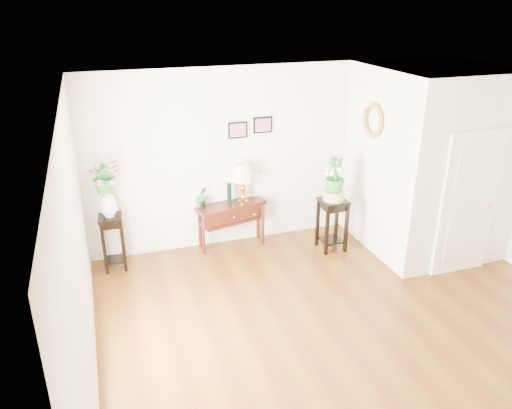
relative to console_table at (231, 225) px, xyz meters
name	(u,v)px	position (x,y,z in m)	size (l,w,h in m)	color
floor	(355,328)	(0.82, -2.57, -0.36)	(6.00, 5.50, 0.02)	#5A350D
ceiling	(377,97)	(0.82, -2.57, 2.44)	(6.00, 5.50, 0.02)	white
wall_back	(277,154)	(0.82, 0.18, 1.04)	(6.00, 0.02, 2.80)	beige
wall_left	(80,267)	(-2.18, -2.57, 1.04)	(0.02, 5.50, 2.80)	beige
partition	(427,159)	(2.92, -0.79, 1.04)	(1.80, 1.95, 2.80)	beige
door	(468,204)	(2.92, -1.79, 0.69)	(0.90, 0.05, 2.10)	silver
art_print_left	(238,130)	(0.17, 0.16, 1.49)	(0.30, 0.02, 0.25)	black
art_print_right	(263,125)	(0.57, 0.16, 1.54)	(0.30, 0.02, 0.25)	black
wall_ornament	(373,120)	(1.98, -0.67, 1.69)	(0.51, 0.51, 0.07)	#AB7D31
console_table	(231,225)	(0.00, 0.00, 0.00)	(1.09, 0.36, 0.73)	#41130C
table_lamp	(243,181)	(0.20, 0.00, 0.71)	(0.36, 0.36, 0.64)	gold
green_vase	(229,194)	(-0.02, 0.00, 0.53)	(0.07, 0.07, 0.35)	black
potted_plant	(201,198)	(-0.47, 0.00, 0.53)	(0.18, 0.14, 0.32)	#248127
plant_stand_a	(113,242)	(-1.83, -0.15, 0.06)	(0.33, 0.33, 0.84)	black
porcelain_vase	(108,201)	(-1.83, -0.15, 0.70)	(0.24, 0.24, 0.42)	white
lily_arrangement	(104,173)	(-1.83, -0.15, 1.12)	(0.44, 0.38, 0.49)	#248127
plant_stand_b	(332,224)	(1.47, -0.59, 0.05)	(0.39, 0.39, 0.84)	black
ceramic_bowl	(334,195)	(1.47, -0.59, 0.55)	(0.33, 0.33, 0.15)	tan
narcissus	(335,175)	(1.47, -0.59, 0.87)	(0.31, 0.31, 0.55)	#248127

